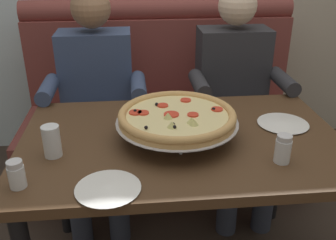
{
  "coord_description": "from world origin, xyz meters",
  "views": [
    {
      "loc": [
        -0.19,
        -1.35,
        1.46
      ],
      "look_at": [
        -0.05,
        0.02,
        0.81
      ],
      "focal_mm": 40.54,
      "sensor_mm": 36.0,
      "label": 1
    }
  ],
  "objects": [
    {
      "name": "shaker_parmesan",
      "position": [
        0.33,
        -0.22,
        0.78
      ],
      "size": [
        0.06,
        0.06,
        0.11
      ],
      "color": "white",
      "rests_on": "dining_table"
    },
    {
      "name": "plate_near_left",
      "position": [
        -0.28,
        -0.33,
        0.75
      ],
      "size": [
        0.21,
        0.21,
        0.02
      ],
      "color": "white",
      "rests_on": "dining_table"
    },
    {
      "name": "drinking_glass",
      "position": [
        -0.5,
        -0.1,
        0.79
      ],
      "size": [
        0.07,
        0.07,
        0.12
      ],
      "color": "silver",
      "rests_on": "dining_table"
    },
    {
      "name": "plate_near_right",
      "position": [
        0.45,
        0.07,
        0.75
      ],
      "size": [
        0.22,
        0.22,
        0.02
      ],
      "color": "white",
      "rests_on": "dining_table"
    },
    {
      "name": "diner_left",
      "position": [
        -0.39,
        0.62,
        0.71
      ],
      "size": [
        0.54,
        0.64,
        1.27
      ],
      "color": "#2D3342",
      "rests_on": "ground_plane"
    },
    {
      "name": "dining_table",
      "position": [
        0.0,
        0.0,
        0.65
      ],
      "size": [
        1.31,
        0.83,
        0.74
      ],
      "color": "#4C331E",
      "rests_on": "ground_plane"
    },
    {
      "name": "patio_chair",
      "position": [
        -1.35,
        2.19,
        0.52
      ],
      "size": [
        0.43,
        0.43,
        0.86
      ],
      "color": "black",
      "rests_on": "ground_plane"
    },
    {
      "name": "pizza",
      "position": [
        -0.02,
        -0.01,
        0.83
      ],
      "size": [
        0.49,
        0.49,
        0.13
      ],
      "color": "silver",
      "rests_on": "dining_table"
    },
    {
      "name": "booth_bench",
      "position": [
        0.0,
        0.89,
        0.4
      ],
      "size": [
        1.74,
        0.78,
        1.13
      ],
      "color": "brown",
      "rests_on": "ground_plane"
    },
    {
      "name": "shaker_oregano",
      "position": [
        -0.58,
        -0.29,
        0.78
      ],
      "size": [
        0.05,
        0.05,
        0.1
      ],
      "color": "white",
      "rests_on": "dining_table"
    },
    {
      "name": "diner_right",
      "position": [
        0.39,
        0.62,
        0.71
      ],
      "size": [
        0.54,
        0.64,
        1.27
      ],
      "color": "#2D3342",
      "rests_on": "ground_plane"
    }
  ]
}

